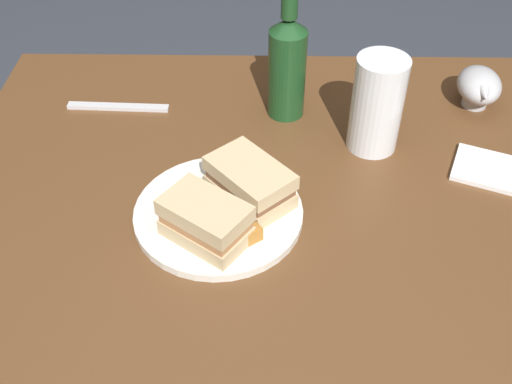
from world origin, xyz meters
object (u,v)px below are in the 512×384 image
at_px(plate, 219,213).
at_px(sandwich_half_left, 206,221).
at_px(pint_glass, 376,110).
at_px(fork, 118,107).
at_px(gravy_boat, 479,86).
at_px(cider_bottle, 287,63).
at_px(napkin, 490,170).
at_px(sandwich_half_right, 250,182).

distance_m(plate, sandwich_half_left, 0.07).
bearing_deg(pint_glass, fork, 167.54).
bearing_deg(plate, pint_glass, 35.63).
bearing_deg(gravy_boat, sandwich_half_left, -142.96).
xyz_separation_m(plate, cider_bottle, (0.10, 0.26, 0.09)).
relative_size(napkin, fork, 0.61).
distance_m(gravy_boat, napkin, 0.19).
xyz_separation_m(pint_glass, gravy_boat, (0.20, 0.12, -0.03)).
height_order(plate, fork, plate).
height_order(plate, cider_bottle, cider_bottle).
bearing_deg(sandwich_half_right, napkin, 11.75).
bearing_deg(gravy_boat, cider_bottle, -175.57).
relative_size(sandwich_half_left, sandwich_half_right, 0.95).
xyz_separation_m(plate, fork, (-0.20, 0.27, -0.00)).
distance_m(sandwich_half_right, gravy_boat, 0.47).
height_order(plate, sandwich_half_right, sandwich_half_right).
bearing_deg(cider_bottle, fork, 178.86).
relative_size(sandwich_half_right, gravy_boat, 1.20).
height_order(plate, napkin, plate).
height_order(sandwich_half_right, gravy_boat, sandwich_half_right).
bearing_deg(napkin, fork, 165.17).
bearing_deg(fork, cider_bottle, -178.90).
relative_size(gravy_boat, cider_bottle, 0.46).
bearing_deg(gravy_boat, sandwich_half_right, -146.53).
bearing_deg(sandwich_half_right, pint_glass, 36.35).
bearing_deg(fork, pint_glass, 169.79).
xyz_separation_m(gravy_boat, fork, (-0.63, -0.02, -0.04)).
relative_size(sandwich_half_right, napkin, 1.30).
distance_m(plate, cider_bottle, 0.30).
height_order(cider_bottle, fork, cider_bottle).
bearing_deg(sandwich_half_left, fork, 119.69).
height_order(plate, gravy_boat, gravy_boat).
height_order(sandwich_half_left, sandwich_half_right, sandwich_half_left).
height_order(sandwich_half_right, pint_glass, pint_glass).
height_order(sandwich_half_right, cider_bottle, cider_bottle).
xyz_separation_m(plate, sandwich_half_left, (-0.01, -0.05, 0.04)).
bearing_deg(fork, gravy_boat, -175.93).
distance_m(sandwich_half_left, napkin, 0.46).
xyz_separation_m(cider_bottle, fork, (-0.30, 0.01, -0.10)).
bearing_deg(napkin, sandwich_half_left, -159.88).
relative_size(plate, fork, 1.35).
distance_m(sandwich_half_left, pint_glass, 0.34).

